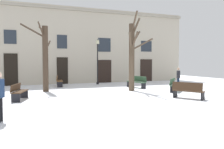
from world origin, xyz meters
TOP-DOWN VIEW (x-y plane):
  - ground_plane at (0.00, 0.00)m, footprint 33.79×33.79m
  - building_facade at (0.00, 8.83)m, footprint 21.12×0.60m
  - tree_left_of_center at (-4.13, 3.58)m, footprint 2.03×1.57m
  - tree_foreground at (1.54, 1.85)m, footprint 2.21×1.59m
  - streetlamp at (0.67, 7.11)m, footprint 0.30×0.30m
  - bench_back_to_back_right at (2.71, 3.44)m, footprint 0.89×1.91m
  - bench_facing_shops at (2.84, -2.38)m, footprint 1.27×1.67m
  - bench_near_center_tree at (-5.71, 0.43)m, footprint 0.88×1.66m
  - bench_near_lamp at (4.04, 0.45)m, footprint 1.52×1.50m
  - bench_by_litter_bin at (-2.83, 6.56)m, footprint 0.69×1.80m
  - person_strolling at (5.80, 2.38)m, footprint 0.37×0.44m

SIDE VIEW (x-z plane):
  - ground_plane at x=0.00m, z-range 0.00..0.00m
  - bench_near_center_tree at x=-5.71m, z-range 0.01..0.87m
  - bench_near_lamp at x=4.04m, z-range 0.00..0.89m
  - bench_facing_shops at x=2.84m, z-range -0.01..0.90m
  - bench_by_litter_bin at x=-2.83m, z-range 0.01..0.91m
  - bench_back_to_back_right at x=2.71m, z-range 0.02..0.93m
  - person_strolling at x=5.80m, z-range 0.07..1.63m
  - tree_left_of_center at x=-4.13m, z-range 0.06..4.67m
  - streetlamp at x=0.67m, z-range 0.44..4.48m
  - tree_foreground at x=1.54m, z-range -0.08..5.15m
  - building_facade at x=0.00m, z-range 0.05..7.13m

